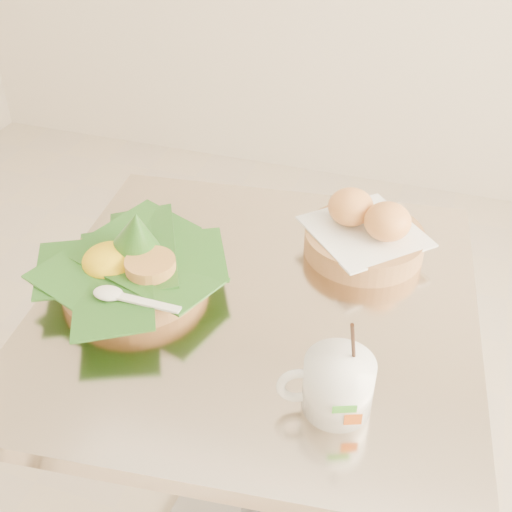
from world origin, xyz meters
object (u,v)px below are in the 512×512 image
(coffee_mug, at_px, (336,384))
(cafe_table, at_px, (257,391))
(rice_basket, at_px, (132,263))
(bread_basket, at_px, (365,233))

(coffee_mug, bearing_deg, cafe_table, 133.41)
(rice_basket, relative_size, coffee_mug, 1.89)
(bread_basket, bearing_deg, rice_basket, -148.72)
(rice_basket, relative_size, bread_basket, 1.20)
(cafe_table, height_order, rice_basket, rice_basket)
(bread_basket, bearing_deg, coffee_mug, -85.42)
(cafe_table, height_order, bread_basket, bread_basket)
(coffee_mug, bearing_deg, bread_basket, 94.58)
(cafe_table, relative_size, rice_basket, 2.54)
(rice_basket, distance_m, coffee_mug, 0.41)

